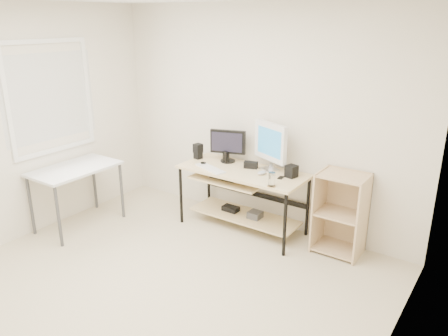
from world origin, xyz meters
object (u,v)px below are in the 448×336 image
at_px(side_table, 75,174).
at_px(black_monitor, 228,144).
at_px(audio_controller, 226,157).
at_px(desk, 241,186).
at_px(shelf_unit, 342,212).
at_px(white_imac, 270,143).

bearing_deg(side_table, black_monitor, 41.61).
bearing_deg(audio_controller, black_monitor, 120.36).
bearing_deg(desk, black_monitor, 152.68).
distance_m(side_table, audio_controller, 1.80).
height_order(shelf_unit, audio_controller, shelf_unit).
distance_m(shelf_unit, white_imac, 1.09).
xyz_separation_m(desk, black_monitor, (-0.29, 0.15, 0.44)).
bearing_deg(audio_controller, side_table, -119.75).
relative_size(black_monitor, white_imac, 0.76).
distance_m(shelf_unit, black_monitor, 1.56).
xyz_separation_m(side_table, shelf_unit, (2.83, 1.22, -0.22)).
relative_size(desk, audio_controller, 10.28).
xyz_separation_m(desk, white_imac, (0.28, 0.17, 0.53)).
height_order(black_monitor, audio_controller, black_monitor).
distance_m(side_table, white_imac, 2.33).
bearing_deg(side_table, audio_controller, 40.05).
bearing_deg(side_table, white_imac, 32.59).
bearing_deg(white_imac, shelf_unit, 21.81).
bearing_deg(desk, shelf_unit, 7.77).
distance_m(desk, shelf_unit, 1.19).
distance_m(black_monitor, audio_controller, 0.17).
bearing_deg(shelf_unit, side_table, -156.67).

